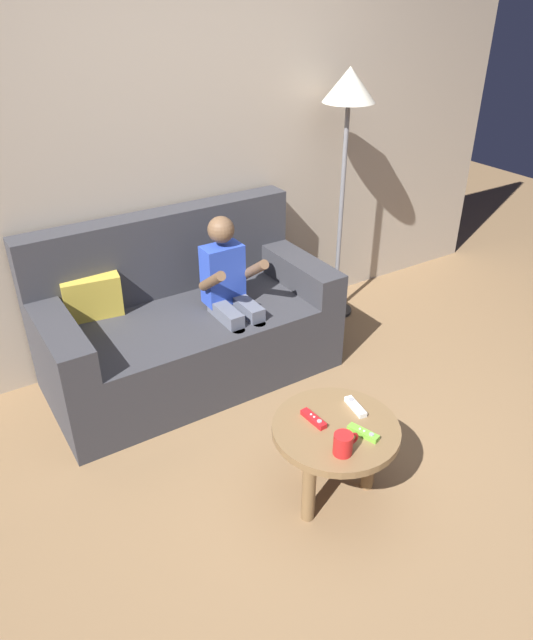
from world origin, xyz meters
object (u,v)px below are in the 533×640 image
object	(u,v)px
game_remote_lime_near_edge	(363,433)
floor_lamp	(348,106)
person_seated_on_couch	(231,292)
game_remote_red_center	(314,419)
coffee_table	(334,438)
game_remote_white_far_corner	(355,407)
couch	(185,325)
coffee_mug	(344,444)

from	to	relation	value
game_remote_lime_near_edge	floor_lamp	distance (m)	2.05
person_seated_on_couch	game_remote_red_center	size ratio (longest dim) A/B	6.86
game_remote_lime_near_edge	game_remote_red_center	bearing A→B (deg)	123.38
game_remote_lime_near_edge	coffee_table	bearing A→B (deg)	118.02
coffee_table	game_remote_white_far_corner	bearing A→B (deg)	15.60
couch	coffee_mug	size ratio (longest dim) A/B	13.89
person_seated_on_couch	coffee_table	size ratio (longest dim) A/B	1.75
person_seated_on_couch	game_remote_lime_near_edge	distance (m)	1.19
game_remote_white_far_corner	person_seated_on_couch	bearing A→B (deg)	93.05
coffee_table	game_remote_red_center	distance (m)	0.13
game_remote_red_center	coffee_mug	xyz separation A→B (m)	(-0.02, -0.22, 0.04)
game_remote_white_far_corner	coffee_mug	xyz separation A→B (m)	(-0.22, -0.19, 0.04)
game_remote_lime_near_edge	coffee_mug	bearing A→B (deg)	-165.28
coffee_mug	floor_lamp	size ratio (longest dim) A/B	0.07
person_seated_on_couch	coffee_table	distance (m)	1.09
game_remote_white_far_corner	coffee_mug	distance (m)	0.30
game_remote_white_far_corner	floor_lamp	distance (m)	1.90
game_remote_red_center	game_remote_white_far_corner	distance (m)	0.21
coffee_mug	couch	bearing A→B (deg)	91.71
game_remote_red_center	game_remote_white_far_corner	xyz separation A→B (m)	(0.21, -0.03, 0.00)
game_remote_lime_near_edge	floor_lamp	xyz separation A→B (m)	(1.03, 1.47, 0.99)
coffee_table	floor_lamp	world-z (taller)	floor_lamp
game_remote_red_center	coffee_mug	world-z (taller)	coffee_mug
coffee_mug	floor_lamp	world-z (taller)	floor_lamp
floor_lamp	couch	bearing A→B (deg)	-175.07
couch	person_seated_on_couch	distance (m)	0.37
coffee_table	floor_lamp	distance (m)	2.05
floor_lamp	coffee_table	bearing A→B (deg)	-128.84
coffee_table	game_remote_red_center	xyz separation A→B (m)	(-0.06, 0.07, 0.08)
coffee_table	coffee_mug	world-z (taller)	coffee_mug
couch	coffee_table	bearing A→B (deg)	-84.50
coffee_mug	floor_lamp	xyz separation A→B (m)	(1.17, 1.50, 0.96)
person_seated_on_couch	floor_lamp	distance (m)	1.34
game_remote_lime_near_edge	floor_lamp	world-z (taller)	floor_lamp
coffee_table	floor_lamp	size ratio (longest dim) A/B	0.34
couch	floor_lamp	size ratio (longest dim) A/B	1.01
game_remote_lime_near_edge	game_remote_white_far_corner	xyz separation A→B (m)	(0.09, 0.15, 0.00)
game_remote_red_center	coffee_mug	bearing A→B (deg)	-94.21
game_remote_white_far_corner	floor_lamp	bearing A→B (deg)	54.26
couch	game_remote_red_center	distance (m)	1.18
coffee_mug	game_remote_red_center	bearing A→B (deg)	85.79
game_remote_red_center	game_remote_lime_near_edge	bearing A→B (deg)	-56.62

